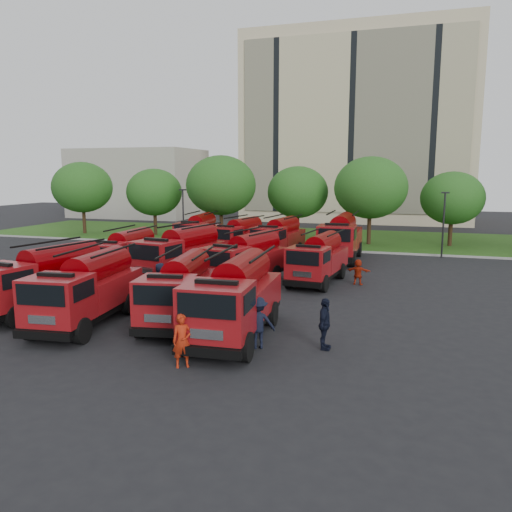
% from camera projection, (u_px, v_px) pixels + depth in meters
% --- Properties ---
extents(ground, '(140.00, 140.00, 0.00)m').
position_uv_depth(ground, '(217.00, 299.00, 26.15)').
color(ground, black).
rests_on(ground, ground).
extents(lawn, '(70.00, 16.00, 0.12)m').
position_uv_depth(lawn, '(311.00, 237.00, 50.65)').
color(lawn, '#214512').
rests_on(lawn, ground).
extents(curb, '(70.00, 0.30, 0.14)m').
position_uv_depth(curb, '(293.00, 249.00, 43.01)').
color(curb, gray).
rests_on(curb, ground).
extents(apartment_building, '(30.00, 14.18, 25.00)m').
position_uv_depth(apartment_building, '(357.00, 129.00, 68.70)').
color(apartment_building, '#C0AE8F').
rests_on(apartment_building, ground).
extents(side_building, '(18.00, 12.00, 10.00)m').
position_uv_depth(side_building, '(139.00, 183.00, 75.53)').
color(side_building, '#9A9689').
rests_on(side_building, ground).
extents(tree_0, '(6.30, 6.30, 7.70)m').
position_uv_depth(tree_0, '(82.00, 187.00, 53.05)').
color(tree_0, '#382314').
rests_on(tree_0, ground).
extents(tree_1, '(5.71, 5.71, 6.98)m').
position_uv_depth(tree_1, '(154.00, 192.00, 51.74)').
color(tree_1, '#382314').
rests_on(tree_1, ground).
extents(tree_2, '(6.72, 6.72, 8.22)m').
position_uv_depth(tree_2, '(221.00, 185.00, 47.86)').
color(tree_2, '#382314').
rests_on(tree_2, ground).
extents(tree_3, '(5.88, 5.88, 7.19)m').
position_uv_depth(tree_3, '(298.00, 192.00, 48.29)').
color(tree_3, '#382314').
rests_on(tree_3, ground).
extents(tree_4, '(6.55, 6.55, 8.01)m').
position_uv_depth(tree_4, '(371.00, 188.00, 44.76)').
color(tree_4, '#382314').
rests_on(tree_4, ground).
extents(tree_5, '(5.46, 5.46, 6.68)m').
position_uv_depth(tree_5, '(452.00, 198.00, 43.81)').
color(tree_5, '#382314').
rests_on(tree_5, ground).
extents(lamp_post_0, '(0.60, 0.25, 5.11)m').
position_uv_depth(lamp_post_0, '(183.00, 214.00, 44.80)').
color(lamp_post_0, black).
rests_on(lamp_post_0, ground).
extents(lamp_post_1, '(0.60, 0.25, 5.11)m').
position_uv_depth(lamp_post_1, '(444.00, 221.00, 38.40)').
color(lamp_post_1, black).
rests_on(lamp_post_1, ground).
extents(fire_truck_0, '(3.47, 7.08, 3.08)m').
position_uv_depth(fire_truck_0, '(44.00, 279.00, 23.60)').
color(fire_truck_0, black).
rests_on(fire_truck_0, ground).
extents(fire_truck_1, '(3.03, 6.92, 3.06)m').
position_uv_depth(fire_truck_1, '(87.00, 290.00, 21.61)').
color(fire_truck_1, black).
rests_on(fire_truck_1, ground).
extents(fire_truck_2, '(3.19, 6.65, 2.90)m').
position_uv_depth(fire_truck_2, '(181.00, 290.00, 21.86)').
color(fire_truck_2, black).
rests_on(fire_truck_2, ground).
extents(fire_truck_3, '(2.87, 7.12, 3.18)m').
position_uv_depth(fire_truck_3, '(235.00, 298.00, 19.89)').
color(fire_truck_3, black).
rests_on(fire_truck_3, ground).
extents(fire_truck_4, '(2.61, 6.55, 2.93)m').
position_uv_depth(fire_truck_4, '(125.00, 254.00, 31.43)').
color(fire_truck_4, black).
rests_on(fire_truck_4, ground).
extents(fire_truck_5, '(3.63, 7.39, 3.22)m').
position_uv_depth(fire_truck_5, '(181.00, 254.00, 30.64)').
color(fire_truck_5, black).
rests_on(fire_truck_5, ground).
extents(fire_truck_6, '(3.67, 6.96, 3.02)m').
position_uv_depth(fire_truck_6, '(246.00, 260.00, 29.14)').
color(fire_truck_6, black).
rests_on(fire_truck_6, ground).
extents(fire_truck_7, '(2.89, 6.54, 2.88)m').
position_uv_depth(fire_truck_7, '(319.00, 259.00, 29.90)').
color(fire_truck_7, black).
rests_on(fire_truck_7, ground).
extents(fire_truck_8, '(3.04, 6.92, 3.05)m').
position_uv_depth(fire_truck_8, '(199.00, 232.00, 42.41)').
color(fire_truck_8, black).
rests_on(fire_truck_8, ground).
extents(fire_truck_9, '(3.23, 6.64, 2.89)m').
position_uv_depth(fire_truck_9, '(239.00, 236.00, 40.33)').
color(fire_truck_9, black).
rests_on(fire_truck_9, ground).
extents(fire_truck_10, '(3.07, 6.90, 3.04)m').
position_uv_depth(fire_truck_10, '(279.00, 238.00, 38.99)').
color(fire_truck_10, black).
rests_on(fire_truck_10, ground).
extents(fire_truck_11, '(2.83, 7.54, 3.42)m').
position_uv_depth(fire_truck_11, '(341.00, 237.00, 37.67)').
color(fire_truck_11, black).
rests_on(fire_truck_11, ground).
extents(firefighter_0, '(0.84, 0.78, 1.86)m').
position_uv_depth(firefighter_0, '(183.00, 367.00, 17.00)').
color(firefighter_0, '#A1210C').
rests_on(firefighter_0, ground).
extents(firefighter_1, '(1.08, 0.81, 1.97)m').
position_uv_depth(firefighter_1, '(48.00, 332.00, 20.70)').
color(firefighter_1, '#A1210C').
rests_on(firefighter_1, ground).
extents(firefighter_2, '(0.68, 1.16, 1.96)m').
position_uv_depth(firefighter_2, '(324.00, 349.00, 18.71)').
color(firefighter_2, black).
rests_on(firefighter_2, ground).
extents(firefighter_3, '(1.42, 1.08, 1.97)m').
position_uv_depth(firefighter_3, '(258.00, 348.00, 18.86)').
color(firefighter_3, black).
rests_on(firefighter_3, ground).
extents(firefighter_4, '(1.14, 1.04, 1.94)m').
position_uv_depth(firefighter_4, '(161.00, 300.00, 26.00)').
color(firefighter_4, black).
rests_on(firefighter_4, ground).
extents(firefighter_5, '(1.48, 0.75, 1.53)m').
position_uv_depth(firefighter_5, '(358.00, 285.00, 29.54)').
color(firefighter_5, '#A1210C').
rests_on(firefighter_5, ground).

